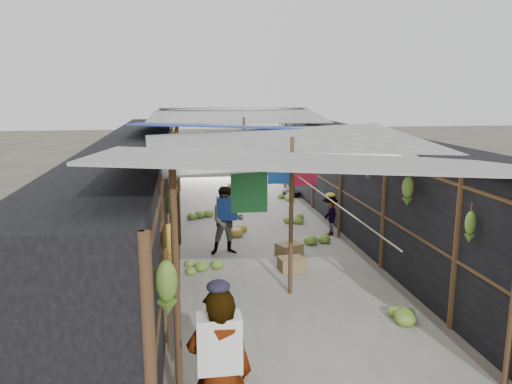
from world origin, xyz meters
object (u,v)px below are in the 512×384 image
shopper_blue (227,221)px  vendor_seated (330,216)px  vendor_elderly (220,373)px  black_basin (291,194)px  crate_near (291,264)px

shopper_blue → vendor_seated: (2.47, 0.98, -0.23)m
vendor_elderly → vendor_seated: bearing=-105.9°
black_basin → vendor_seated: bearing=-90.8°
vendor_elderly → vendor_seated: 7.37m
crate_near → vendor_seated: (1.39, 2.16, 0.34)m
shopper_blue → vendor_seated: shopper_blue is taller
black_basin → vendor_elderly: 11.55m
crate_near → vendor_elderly: bearing=-116.9°
crate_near → vendor_elderly: (-1.68, -4.54, 0.68)m
vendor_seated → vendor_elderly: bearing=-24.4°
shopper_blue → black_basin: bearing=63.4°
crate_near → black_basin: 6.71m
crate_near → vendor_seated: size_ratio=0.47×
shopper_blue → vendor_seated: bearing=20.3°
crate_near → black_basin: size_ratio=0.79×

